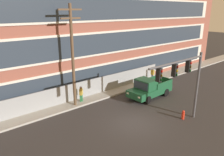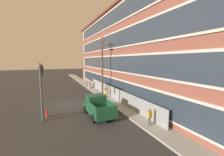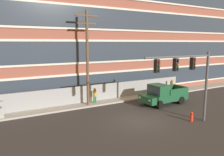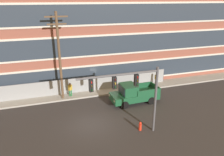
{
  "view_description": "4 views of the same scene",
  "coord_description": "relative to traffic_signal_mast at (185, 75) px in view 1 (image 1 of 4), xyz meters",
  "views": [
    {
      "loc": [
        -11.35,
        -10.73,
        8.68
      ],
      "look_at": [
        2.27,
        5.36,
        2.08
      ],
      "focal_mm": 35.0,
      "sensor_mm": 36.0,
      "label": 1
    },
    {
      "loc": [
        19.8,
        -1.8,
        5.87
      ],
      "look_at": [
        3.52,
        5.18,
        3.69
      ],
      "focal_mm": 24.0,
      "sensor_mm": 36.0,
      "label": 2
    },
    {
      "loc": [
        -10.04,
        -13.49,
        6.21
      ],
      "look_at": [
        -0.52,
        3.39,
        3.08
      ],
      "focal_mm": 35.0,
      "sensor_mm": 36.0,
      "label": 3
    },
    {
      "loc": [
        -3.31,
        -16.23,
        10.42
      ],
      "look_at": [
        2.9,
        3.17,
        2.88
      ],
      "focal_mm": 35.0,
      "sensor_mm": 36.0,
      "label": 4
    }
  ],
  "objects": [
    {
      "name": "chain_link_fence",
      "position": [
        -2.35,
        9.38,
        -3.13
      ],
      "size": [
        21.63,
        0.06,
        1.9
      ],
      "color": "gray",
      "rests_on": "ground"
    },
    {
      "name": "sidewalk_building_side",
      "position": [
        -2.61,
        8.93,
        -4.02
      ],
      "size": [
        80.0,
        2.19,
        0.16
      ],
      "primitive_type": "cube",
      "color": "#9E9B93",
      "rests_on": "ground"
    },
    {
      "name": "fire_hydrant",
      "position": [
        1.07,
        0.38,
        -3.71
      ],
      "size": [
        0.24,
        0.24,
        0.78
      ],
      "color": "red",
      "rests_on": "ground"
    },
    {
      "name": "pedestrian_by_fence",
      "position": [
        -3.58,
        8.63,
        -3.12
      ],
      "size": [
        0.46,
        0.44,
        1.69
      ],
      "color": "#236B38",
      "rests_on": "ground"
    },
    {
      "name": "ground_plane",
      "position": [
        -2.61,
        2.48,
        -4.1
      ],
      "size": [
        160.0,
        160.0,
        0.0
      ],
      "primitive_type": "plane",
      "color": "#333030"
    },
    {
      "name": "pedestrian_near_cabinet",
      "position": [
        7.0,
        8.6,
        -3.12
      ],
      "size": [
        0.32,
        0.44,
        1.69
      ],
      "color": "#4C4C51",
      "rests_on": "ground"
    },
    {
      "name": "utility_pole_near_corner",
      "position": [
        -4.44,
        8.34,
        0.94
      ],
      "size": [
        2.19,
        0.26,
        9.21
      ],
      "color": "brown",
      "rests_on": "ground"
    },
    {
      "name": "pickup_truck_dark_green",
      "position": [
        2.53,
        5.33,
        -3.13
      ],
      "size": [
        5.08,
        2.29,
        2.08
      ],
      "color": "#194C2D",
      "rests_on": "ground"
    },
    {
      "name": "traffic_signal_mast",
      "position": [
        0.0,
        0.0,
        0.0
      ],
      "size": [
        6.24,
        0.43,
        5.55
      ],
      "color": "#4C4C51",
      "rests_on": "ground"
    },
    {
      "name": "brick_mill_building",
      "position": [
        -1.59,
        14.58,
        2.96
      ],
      "size": [
        49.85,
        9.71,
        14.09
      ],
      "color": "brown",
      "rests_on": "ground"
    }
  ]
}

